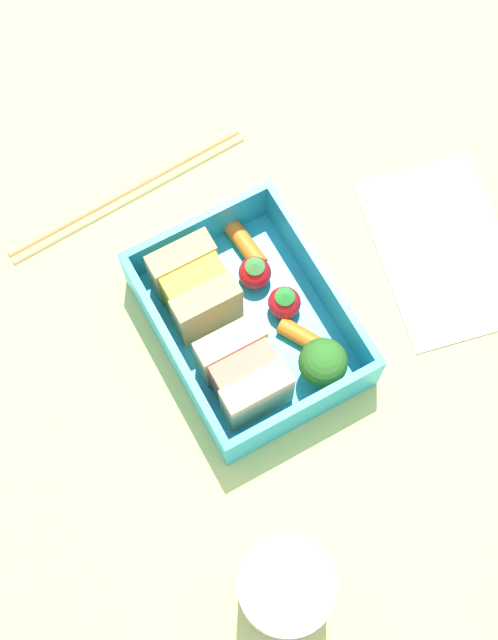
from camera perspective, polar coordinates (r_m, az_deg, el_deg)
ground_plane at (r=70.68cm, az=-0.00°, el=-1.02°), size 120.00×120.00×2.00cm
bento_tray at (r=69.17cm, az=-0.00°, el=-0.59°), size 16.94×13.09×1.20cm
bento_rim at (r=66.65cm, az=-0.00°, el=0.17°), size 16.94×13.09×4.16cm
sandwich_left at (r=64.59cm, az=-0.35°, el=-3.41°), size 5.89×5.08×5.49cm
sandwich_center_left at (r=66.90cm, az=-3.47°, el=2.04°), size 5.89×5.08×5.49cm
broccoli_floret at (r=64.86cm, az=4.76°, el=-2.75°), size 3.63×3.63×4.83cm
carrot_stick_left at (r=67.74cm, az=3.46°, el=-1.08°), size 4.08×3.13×1.35cm
strawberry_left at (r=67.84cm, az=2.31°, el=1.10°), size 2.55×2.55×3.15cm
strawberry_far_left at (r=68.73cm, az=0.38°, el=3.08°), size 2.57×2.57×3.17cm
carrot_stick_far_left at (r=70.47cm, az=-0.23°, el=4.86°), size 4.35×1.75×1.40cm
chopstick_pair at (r=74.93cm, az=-7.77°, el=8.07°), size 2.71×21.77×0.70cm
drinking_glass at (r=61.86cm, az=2.32°, el=-16.84°), size 6.29×6.29×8.26cm
folded_napkin at (r=73.84cm, az=12.31°, el=4.44°), size 17.36×13.36×0.40cm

